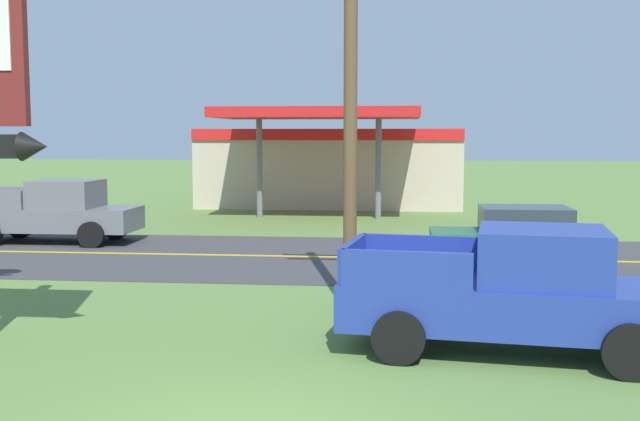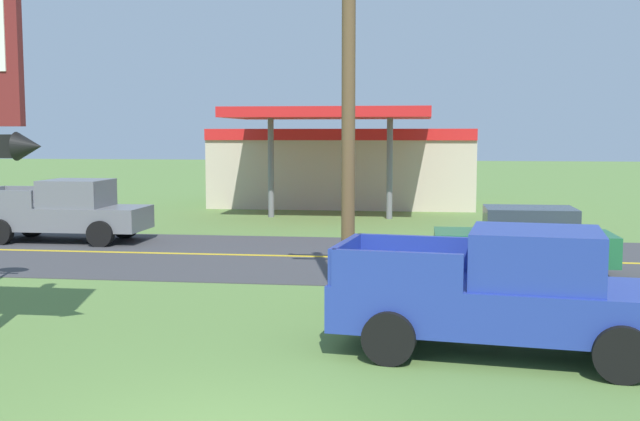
{
  "view_description": "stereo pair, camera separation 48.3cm",
  "coord_description": "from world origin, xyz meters",
  "px_view_note": "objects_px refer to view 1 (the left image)",
  "views": [
    {
      "loc": [
        1.68,
        -8.0,
        3.4
      ],
      "look_at": [
        0.0,
        8.0,
        1.8
      ],
      "focal_mm": 43.59,
      "sensor_mm": 36.0,
      "label": 1
    },
    {
      "loc": [
        2.16,
        -7.94,
        3.4
      ],
      "look_at": [
        0.0,
        8.0,
        1.8
      ],
      "focal_mm": 43.59,
      "sensor_mm": 36.0,
      "label": 2
    }
  ],
  "objects_px": {
    "pickup_blue_parked_on_lawn": "(516,292)",
    "car_green_near_lane": "(520,240)",
    "gas_station": "(331,164)",
    "utility_pole": "(351,76)",
    "pickup_grey_on_road": "(56,212)"
  },
  "relations": [
    {
      "from": "pickup_blue_parked_on_lawn",
      "to": "car_green_near_lane",
      "type": "bearing_deg",
      "value": 81.11
    },
    {
      "from": "pickup_blue_parked_on_lawn",
      "to": "car_green_near_lane",
      "type": "distance_m",
      "value": 7.05
    },
    {
      "from": "gas_station",
      "to": "car_green_near_lane",
      "type": "relative_size",
      "value": 2.86
    },
    {
      "from": "utility_pole",
      "to": "car_green_near_lane",
      "type": "relative_size",
      "value": 2.01
    },
    {
      "from": "utility_pole",
      "to": "gas_station",
      "type": "height_order",
      "value": "utility_pole"
    },
    {
      "from": "pickup_blue_parked_on_lawn",
      "to": "pickup_grey_on_road",
      "type": "bearing_deg",
      "value": 138.67
    },
    {
      "from": "utility_pole",
      "to": "pickup_grey_on_road",
      "type": "distance_m",
      "value": 13.2
    },
    {
      "from": "utility_pole",
      "to": "car_green_near_lane",
      "type": "bearing_deg",
      "value": 47.72
    },
    {
      "from": "gas_station",
      "to": "pickup_blue_parked_on_lawn",
      "type": "distance_m",
      "value": 25.09
    },
    {
      "from": "pickup_blue_parked_on_lawn",
      "to": "gas_station",
      "type": "bearing_deg",
      "value": 101.71
    },
    {
      "from": "pickup_grey_on_road",
      "to": "car_green_near_lane",
      "type": "bearing_deg",
      "value": -16.44
    },
    {
      "from": "gas_station",
      "to": "pickup_blue_parked_on_lawn",
      "type": "height_order",
      "value": "gas_station"
    },
    {
      "from": "utility_pole",
      "to": "pickup_blue_parked_on_lawn",
      "type": "bearing_deg",
      "value": -44.93
    },
    {
      "from": "car_green_near_lane",
      "to": "pickup_grey_on_road",
      "type": "bearing_deg",
      "value": 163.56
    },
    {
      "from": "utility_pole",
      "to": "pickup_blue_parked_on_lawn",
      "type": "relative_size",
      "value": 1.56
    }
  ]
}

